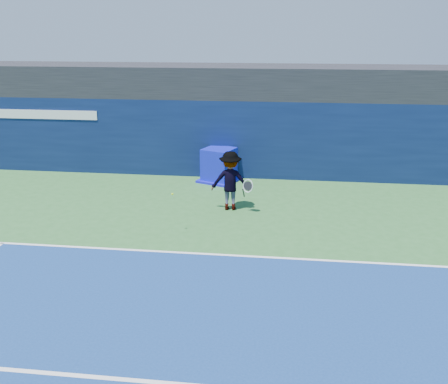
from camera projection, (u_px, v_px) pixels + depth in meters
The scene contains 8 objects.
ground at pixel (152, 315), 10.26m from camera, with size 80.00×80.00×0.00m, color #2E662E.
baseline at pixel (181, 253), 13.08m from camera, with size 24.00×0.10×0.01m, color white.
service_line at pixel (121, 379), 8.37m from camera, with size 24.00×0.10×0.01m, color white.
stadium_band at pixel (222, 81), 19.97m from camera, with size 36.00×3.00×1.20m, color black.
back_wall_assembly at pixel (219, 137), 19.68m from camera, with size 36.00×1.03×3.00m.
equipment_cart at pixel (219, 166), 19.06m from camera, with size 1.73×1.73×1.28m.
tennis_player at pixel (230, 181), 15.97m from camera, with size 1.40×0.79×1.92m.
tennis_ball at pixel (172, 194), 14.02m from camera, with size 0.06×0.06×0.06m.
Camera 1 is at (2.58, -8.69, 5.63)m, focal length 40.00 mm.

